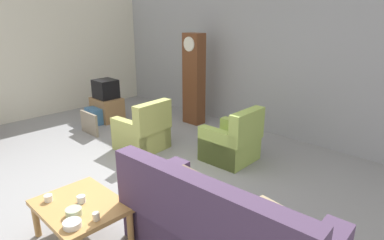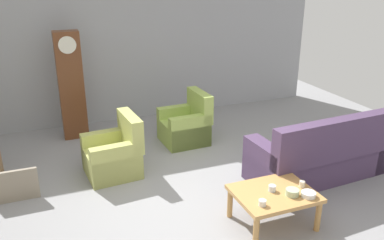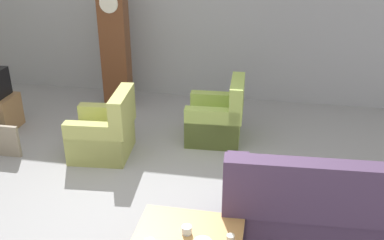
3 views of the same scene
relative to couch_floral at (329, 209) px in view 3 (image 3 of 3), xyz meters
The scene contains 8 objects.
ground_plane 2.07m from the couch_floral, behind, with size 10.40×10.40×0.00m, color gray.
garage_door_wall 4.39m from the couch_floral, 119.00° to the left, with size 8.40×0.16×3.20m, color #9EA0A5.
couch_floral is the anchor object (origin of this frame).
armchair_olive_near 3.09m from the couch_floral, 156.10° to the left, with size 0.85×0.82×0.92m.
armchair_olive_far 2.42m from the couch_floral, 124.79° to the left, with size 0.82×0.79×0.92m.
grandfather_clock 4.44m from the couch_floral, 137.24° to the left, with size 0.44×0.30×1.97m.
cup_blue_rimmed 1.50m from the couch_floral, 150.60° to the right, with size 0.09×0.09×0.08m, color silver.
cup_cream_tall 1.21m from the couch_floral, 139.12° to the right, with size 0.07×0.07×0.08m, color beige.
Camera 3 is at (1.36, -3.92, 3.05)m, focal length 41.81 mm.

